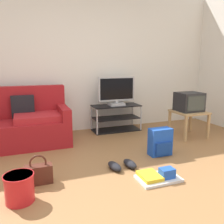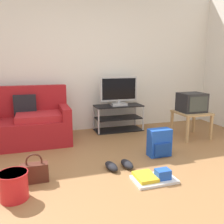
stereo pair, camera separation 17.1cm
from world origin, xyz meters
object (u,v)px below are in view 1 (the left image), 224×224
object	(u,v)px
cleaning_bucket	(19,187)
floor_tray	(158,176)
couch	(5,125)
tv_stand	(116,118)
handbag	(39,174)
sneakers_pair	(122,165)
crt_tv	(189,102)
backpack	(160,142)
flat_tv	(117,91)
side_table	(189,115)

from	to	relation	value
cleaning_bucket	floor_tray	distance (m)	1.48
couch	tv_stand	distance (m)	2.00
handbag	sneakers_pair	bearing A→B (deg)	1.56
crt_tv	backpack	xyz separation A→B (m)	(-0.97, -0.63, -0.44)
backpack	handbag	bearing A→B (deg)	-164.28
flat_tv	backpack	xyz separation A→B (m)	(0.12, -1.40, -0.58)
crt_tv	floor_tray	xyz separation A→B (m)	(-1.39, -1.28, -0.59)
couch	crt_tv	size ratio (longest dim) A/B	4.60
tv_stand	cleaning_bucket	xyz separation A→B (m)	(-1.78, -1.99, -0.10)
flat_tv	sneakers_pair	distance (m)	1.88
backpack	cleaning_bucket	xyz separation A→B (m)	(-1.90, -0.56, -0.04)
side_table	floor_tray	distance (m)	1.92
couch	crt_tv	distance (m)	3.14
backpack	handbag	distance (m)	1.72
couch	flat_tv	distance (m)	2.04
side_table	cleaning_bucket	distance (m)	3.11
tv_stand	crt_tv	bearing A→B (deg)	-36.09
flat_tv	floor_tray	size ratio (longest dim) A/B	1.50
sneakers_pair	handbag	bearing A→B (deg)	-178.44
side_table	backpack	size ratio (longest dim) A/B	1.36
side_table	backpack	distance (m)	1.16
couch	side_table	xyz separation A→B (m)	(3.07, -0.59, 0.05)
tv_stand	backpack	world-z (taller)	tv_stand
couch	handbag	world-z (taller)	couch
crt_tv	handbag	bearing A→B (deg)	-161.56
floor_tray	couch	bearing A→B (deg)	132.18
tv_stand	handbag	size ratio (longest dim) A/B	2.77
tv_stand	backpack	distance (m)	1.43
couch	cleaning_bucket	bearing A→B (deg)	-83.32
crt_tv	sneakers_pair	size ratio (longest dim) A/B	1.19
handbag	sneakers_pair	xyz separation A→B (m)	(1.01, 0.03, -0.07)
cleaning_bucket	sneakers_pair	world-z (taller)	cleaning_bucket
tv_stand	sneakers_pair	size ratio (longest dim) A/B	2.57
flat_tv	handbag	distance (m)	2.39
flat_tv	backpack	world-z (taller)	flat_tv
side_table	handbag	size ratio (longest dim) A/B	1.61
backpack	cleaning_bucket	bearing A→B (deg)	-156.37
couch	side_table	world-z (taller)	couch
handbag	couch	bearing A→B (deg)	105.42
side_table	floor_tray	bearing A→B (deg)	-137.67
side_table	sneakers_pair	size ratio (longest dim) A/B	1.49
tv_stand	cleaning_bucket	distance (m)	2.67
crt_tv	side_table	bearing A→B (deg)	-90.00
tv_stand	crt_tv	xyz separation A→B (m)	(1.09, -0.79, 0.38)
tv_stand	crt_tv	world-z (taller)	crt_tv
crt_tv	couch	bearing A→B (deg)	169.50
crt_tv	backpack	world-z (taller)	crt_tv
flat_tv	cleaning_bucket	size ratio (longest dim) A/B	2.53
couch	sneakers_pair	xyz separation A→B (m)	(1.42, -1.43, -0.29)
side_table	tv_stand	bearing A→B (deg)	143.36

